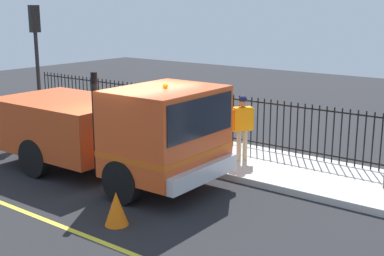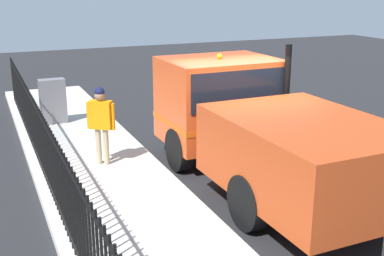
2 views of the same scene
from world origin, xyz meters
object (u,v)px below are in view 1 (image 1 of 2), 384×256
at_px(work_truck, 117,127).
at_px(worker_standing, 242,121).
at_px(traffic_cone, 116,209).
at_px(traffic_light_near, 36,42).

distance_m(work_truck, worker_standing, 3.26).
bearing_deg(work_truck, traffic_cone, 43.73).
distance_m(work_truck, traffic_light_near, 5.98).
distance_m(traffic_light_near, traffic_cone, 8.73).
xyz_separation_m(work_truck, traffic_light_near, (1.80, 5.45, 1.69)).
bearing_deg(worker_standing, traffic_cone, 36.77).
relative_size(work_truck, worker_standing, 3.62).
bearing_deg(traffic_light_near, worker_standing, 108.07).
distance_m(work_truck, traffic_cone, 2.95).
bearing_deg(traffic_light_near, work_truck, 82.87).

